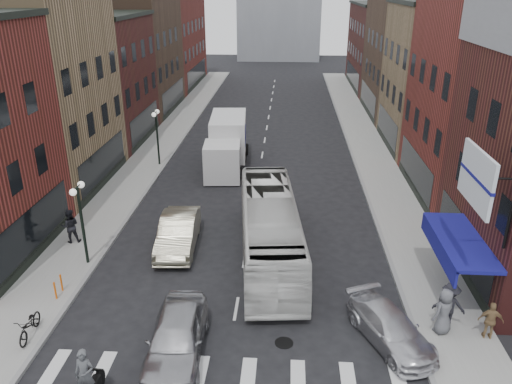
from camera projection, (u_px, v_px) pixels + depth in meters
ground at (234, 324)px, 19.67m from camera, size 160.00×160.00×0.00m
sidewalk_left at (158, 148)px, 40.39m from camera, size 3.00×74.00×0.15m
sidewalk_right at (370, 152)px, 39.37m from camera, size 3.00×74.00×0.15m
curb_left at (177, 149)px, 40.33m from camera, size 0.20×74.00×0.16m
curb_right at (351, 153)px, 39.49m from camera, size 0.20×74.00×0.16m
crosswalk_stripes at (224, 380)px, 16.91m from camera, size 12.00×2.20×0.01m
bldg_left_mid_a at (17, 92)px, 31.07m from camera, size 10.30×10.20×12.30m
bldg_left_mid_b at (81, 80)px, 40.66m from camera, size 10.30×10.20×10.30m
bldg_left_far_a at (121, 45)px, 50.20m from camera, size 10.30×12.20×13.30m
bldg_left_far_b at (157, 41)px, 63.47m from camera, size 10.30×16.20×11.30m
bldg_right_mid_b at (457, 78)px, 38.66m from camera, size 10.30×10.20×11.30m
bldg_right_far_a at (424, 53)px, 48.59m from camera, size 10.30×12.20×12.30m
bldg_right_far_b at (395, 46)px, 61.86m from camera, size 10.30×16.20×10.30m
awning_blue at (456, 242)px, 20.41m from camera, size 1.80×5.00×0.78m
billboard_sign at (479, 180)px, 17.24m from camera, size 1.52×3.00×3.70m
streetlamp_near at (80, 209)px, 22.67m from camera, size 0.32×1.22×4.11m
streetlamp_far at (157, 127)px, 35.55m from camera, size 0.32×1.22×4.11m
bike_rack at (58, 287)px, 21.11m from camera, size 0.08×0.68×0.80m
box_truck at (227, 144)px, 35.80m from camera, size 2.84×8.24×3.53m
motorcycle_rider at (87, 382)px, 15.36m from camera, size 0.65×2.23×2.28m
transit_bus at (270, 229)px, 23.90m from camera, size 3.65×11.19×3.06m
sedan_left_near at (177, 337)px, 17.69m from camera, size 2.18×4.94×1.65m
sedan_left_far at (178, 233)px, 25.07m from camera, size 2.09×5.14×1.66m
curb_car at (391, 328)px, 18.45m from camera, size 3.33×4.62×1.24m
parked_bicycle at (30, 325)px, 18.61m from camera, size 0.76×1.84×0.94m
ped_left_solo at (70, 226)px, 25.26m from camera, size 0.99×0.76×1.79m
ped_right_a at (449, 305)px, 19.04m from camera, size 1.31×0.88×1.85m
ped_right_b at (491, 321)px, 18.39m from camera, size 0.96×0.58×1.53m
ped_right_c at (444, 311)px, 18.65m from camera, size 1.08×1.00×1.85m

